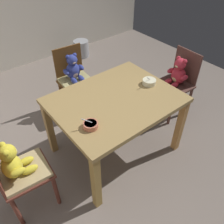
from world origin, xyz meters
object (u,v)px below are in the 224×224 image
(porridge_bowl_terracotta_near_left, at_px, (91,125))
(teddy_chair_near_left, at_px, (17,169))
(dining_table, at_px, (115,106))
(metal_pail, at_px, (81,49))
(teddy_chair_far_center, at_px, (74,75))
(porridge_bowl_cream_near_right, at_px, (149,82))
(teddy_chair_near_right, at_px, (177,77))

(porridge_bowl_terracotta_near_left, bearing_deg, teddy_chair_near_left, 166.32)
(dining_table, distance_m, metal_pail, 2.40)
(teddy_chair_far_center, distance_m, porridge_bowl_terracotta_near_left, 1.19)
(teddy_chair_far_center, relative_size, teddy_chair_near_left, 0.98)
(dining_table, relative_size, porridge_bowl_cream_near_right, 8.37)
(teddy_chair_near_left, distance_m, porridge_bowl_terracotta_near_left, 0.68)
(teddy_chair_near_left, height_order, metal_pail, teddy_chair_near_left)
(teddy_chair_near_right, bearing_deg, teddy_chair_near_left, 4.55)
(porridge_bowl_cream_near_right, bearing_deg, porridge_bowl_terracotta_near_left, -169.86)
(teddy_chair_near_left, distance_m, porridge_bowl_cream_near_right, 1.48)
(teddy_chair_near_right, xyz_separation_m, metal_pail, (-0.08, 2.09, -0.37))
(teddy_chair_far_center, xyz_separation_m, metal_pail, (0.88, 1.25, -0.37))
(porridge_bowl_terracotta_near_left, xyz_separation_m, metal_pail, (1.36, 2.32, -0.59))
(teddy_chair_far_center, relative_size, metal_pail, 2.85)
(teddy_chair_near_right, relative_size, porridge_bowl_cream_near_right, 5.89)
(dining_table, xyz_separation_m, porridge_bowl_cream_near_right, (0.43, -0.02, 0.12))
(metal_pail, bearing_deg, dining_table, -113.97)
(metal_pail, bearing_deg, teddy_chair_near_right, -87.74)
(teddy_chair_near_left, relative_size, metal_pail, 2.91)
(metal_pail, bearing_deg, porridge_bowl_terracotta_near_left, -120.34)
(teddy_chair_far_center, height_order, porridge_bowl_cream_near_right, teddy_chair_far_center)
(teddy_chair_near_right, bearing_deg, teddy_chair_far_center, -38.59)
(dining_table, height_order, teddy_chair_far_center, teddy_chair_far_center)
(teddy_chair_near_right, xyz_separation_m, porridge_bowl_terracotta_near_left, (-1.44, -0.23, 0.22))
(teddy_chair_near_left, bearing_deg, teddy_chair_far_center, 44.41)
(dining_table, relative_size, metal_pail, 4.00)
(teddy_chair_far_center, bearing_deg, porridge_bowl_cream_near_right, 25.82)
(teddy_chair_far_center, bearing_deg, teddy_chair_near_left, -45.66)
(teddy_chair_near_right, xyz_separation_m, teddy_chair_far_center, (-0.97, 0.84, -0.00))
(porridge_bowl_cream_near_right, height_order, porridge_bowl_terracotta_near_left, porridge_bowl_cream_near_right)
(teddy_chair_near_right, relative_size, metal_pail, 2.81)
(teddy_chair_near_right, distance_m, porridge_bowl_terracotta_near_left, 1.48)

